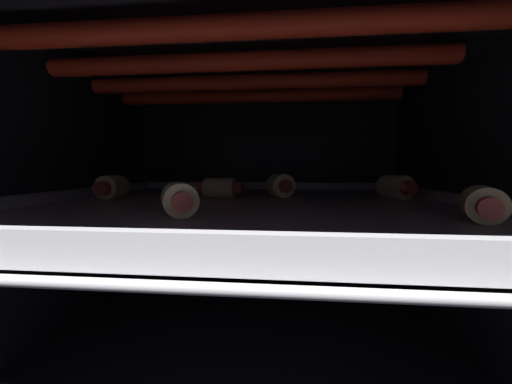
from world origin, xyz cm
name	(u,v)px	position (x,y,z in cm)	size (l,w,h in cm)	color
ground_plane	(248,355)	(0.00, 0.00, -0.60)	(51.09, 52.50, 1.20)	black
oven_wall_back	(264,190)	(0.00, 25.65, 16.58)	(51.09, 1.20, 33.16)	black
oven_wall_left	(40,205)	(-24.94, 0.00, 16.58)	(1.20, 50.10, 33.16)	black
oven_wall_right	(489,210)	(24.94, 0.00, 16.58)	(1.20, 50.10, 33.16)	black
oven_ceiling	(247,47)	(0.00, 0.00, 33.76)	(51.09, 52.50, 1.20)	black
heating_element	(247,73)	(0.00, 0.00, 31.05)	(38.95, 22.44, 1.78)	maroon
oven_rack_mid	(248,210)	(0.00, 0.00, 16.28)	(46.33, 49.10, 0.53)	#B7B7BC
baking_tray_mid	(248,204)	(0.00, 0.00, 16.97)	(43.74, 41.98, 1.78)	silver
pig_in_blanket_mid_0	(112,187)	(-16.67, 1.49, 18.61)	(2.86, 5.06, 2.82)	beige
pig_in_blanket_mid_1	(395,187)	(17.50, 5.35, 18.62)	(3.88, 5.65, 2.85)	beige
pig_in_blanket_mid_2	(281,185)	(3.51, 6.43, 18.67)	(3.85, 5.30, 2.95)	beige
pig_in_blanket_mid_3	(483,204)	(17.90, -10.28, 18.43)	(3.77, 5.92, 2.47)	beige
pig_in_blanket_mid_4	(220,188)	(-3.94, 3.72, 18.45)	(5.86, 2.88, 2.51)	beige
pig_in_blanket_mid_5	(179,199)	(-4.07, -10.07, 18.51)	(3.87, 5.10, 2.62)	beige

